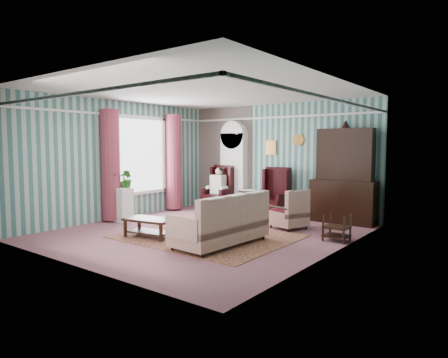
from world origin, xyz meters
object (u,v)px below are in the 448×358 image
Objects in this scene: dresser_hutch at (344,173)px; plant_stand at (121,205)px; seated_woman at (218,189)px; sofa at (220,217)px; wingback_left at (218,188)px; wingback_right at (272,192)px; bookcase at (234,170)px; floral_armchair at (289,204)px; round_side_table at (248,201)px; nest_table at (337,227)px; coffee_table at (150,228)px.

dresser_hutch reaches higher than plant_stand.
seated_woman is 4.00m from sofa.
seated_woman reaches higher than sofa.
wingback_left and wingback_right have the same top height.
bookcase is 3.02m from floral_armchair.
wingback_right reaches higher than plant_stand.
plant_stand reaches higher than round_side_table.
wingback_right is 2.81m from nest_table.
floral_armchair reaches higher than round_side_table.
round_side_table is 3.65m from sofa.
seated_woman is at bearing 86.71° from floral_armchair.
coffee_table is (-1.76, -2.41, -0.34)m from floral_armchair.
seated_woman is at bearing 0.00° from wingback_left.
wingback_left is 4.00m from sofa.
plant_stand is (-1.05, -3.14, -0.72)m from bookcase.
seated_woman is 1.47× the size of plant_stand.
floral_armchair is (-0.69, -1.37, -0.65)m from dresser_hutch.
nest_table is (3.17, -1.70, -0.03)m from round_side_table.
sofa is (1.60, -3.27, 0.22)m from round_side_table.
wingback_left is (-0.25, -0.39, -0.50)m from bookcase.
sofa is (2.50, -3.12, -0.11)m from wingback_left.
floral_armchair is at bearing -46.04° from wingback_right.
dresser_hutch is 1.66m from floral_armchair.
wingback_left is 1.17× the size of floral_armchair.
wingback_right is at bearing 0.00° from wingback_left.
bookcase is 1.79× the size of wingback_right.
bookcase is 3.25m from dresser_hutch.
wingback_right is (1.75, 0.00, 0.00)m from wingback_left.
seated_woman reaches higher than nest_table.
floral_armchair reaches higher than nest_table.
plant_stand is (-0.80, -2.75, -0.22)m from wingback_left.
round_side_table is at bearing 151.80° from nest_table.
plant_stand reaches higher than nest_table.
plant_stand is 2.01m from coffee_table.
coffee_table is (0.15, -3.66, -0.11)m from round_side_table.
seated_woman is at bearing -170.54° from round_side_table.
wingback_right is 1.75m from seated_woman.
wingback_left is 1.00× the size of wingback_right.
coffee_table is (-2.45, -3.78, -0.99)m from dresser_hutch.
bookcase is 0.95× the size of dresser_hutch.
dresser_hutch reaches higher than wingback_left.
wingback_left is 2.87m from plant_stand.
seated_woman is (0.00, 0.00, -0.04)m from wingback_left.
wingback_left reaches higher than floral_armchair.
plant_stand reaches higher than coffee_table.
plant_stand is (-4.87, -1.20, 0.13)m from nest_table.
seated_woman is 3.69m from coffee_table.
wingback_left is at bearing 180.00° from wingback_right.
sofa is (-1.00, -3.39, -0.66)m from dresser_hutch.
wingback_left is 3.02m from floral_armchair.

